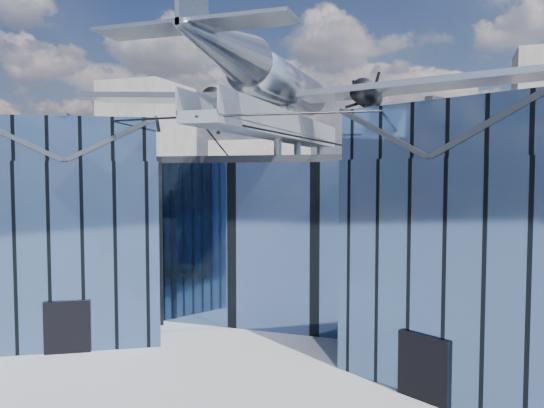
% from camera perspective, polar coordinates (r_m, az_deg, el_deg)
% --- Properties ---
extents(ground_plane, '(120.00, 120.00, 0.00)m').
position_cam_1_polar(ground_plane, '(28.71, -1.33, -14.73)').
color(ground_plane, gray).
extents(museum, '(32.88, 24.50, 17.60)m').
position_cam_1_polar(museum, '(32.98, 2.15, -2.51)').
color(museum, '#435D89').
rests_on(museum, ground).
extents(bg_towers, '(77.00, 24.50, 26.00)m').
position_cam_1_polar(bg_towers, '(76.52, 12.91, 4.10)').
color(bg_towers, gray).
rests_on(bg_towers, ground).
extents(tree_plaza_w, '(3.66, 3.66, 4.85)m').
position_cam_1_polar(tree_plaza_w, '(38.55, -24.30, -5.33)').
color(tree_plaza_w, '#2F2012').
rests_on(tree_plaza_w, ground).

